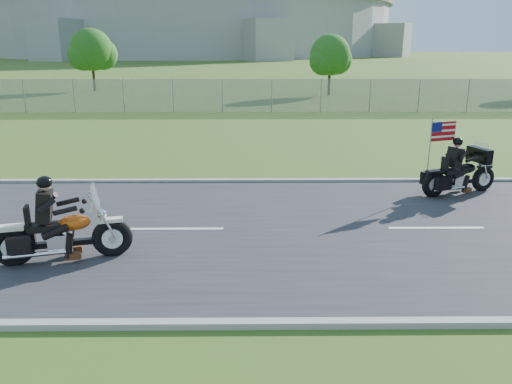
{
  "coord_description": "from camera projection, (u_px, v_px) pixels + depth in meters",
  "views": [
    {
      "loc": [
        -0.25,
        -10.69,
        4.15
      ],
      "look_at": [
        -0.15,
        0.0,
        0.92
      ],
      "focal_mm": 35.0,
      "sensor_mm": 36.0,
      "label": 1
    }
  ],
  "objects": [
    {
      "name": "ground",
      "position": [
        262.0,
        230.0,
        11.44
      ],
      "size": [
        420.0,
        420.0,
        0.0
      ],
      "primitive_type": "plane",
      "color": "#38581B",
      "rests_on": "ground"
    },
    {
      "name": "road",
      "position": [
        262.0,
        229.0,
        11.43
      ],
      "size": [
        120.0,
        8.0,
        0.04
      ],
      "primitive_type": "cube",
      "color": "#28282B",
      "rests_on": "ground"
    },
    {
      "name": "curb_north",
      "position": [
        260.0,
        181.0,
        15.3
      ],
      "size": [
        120.0,
        0.18,
        0.12
      ],
      "primitive_type": "cube",
      "color": "#9E9B93",
      "rests_on": "ground"
    },
    {
      "name": "curb_south",
      "position": [
        268.0,
        324.0,
        7.55
      ],
      "size": [
        120.0,
        0.18,
        0.12
      ],
      "primitive_type": "cube",
      "color": "#9E9B93",
      "rests_on": "ground"
    },
    {
      "name": "fence",
      "position": [
        173.0,
        96.0,
        30.25
      ],
      "size": [
        60.0,
        0.03,
        2.0
      ],
      "primitive_type": "cube",
      "color": "gray",
      "rests_on": "ground"
    },
    {
      "name": "stadium",
      "position": [
        193.0,
        7.0,
        169.48
      ],
      "size": [
        140.4,
        140.4,
        29.2
      ],
      "color": "#A3A099",
      "rests_on": "ground"
    },
    {
      "name": "tree_fence_near",
      "position": [
        331.0,
        57.0,
        39.39
      ],
      "size": [
        3.52,
        3.28,
        4.75
      ],
      "color": "#382316",
      "rests_on": "ground"
    },
    {
      "name": "tree_fence_mid",
      "position": [
        92.0,
        52.0,
        42.94
      ],
      "size": [
        3.96,
        3.69,
        5.3
      ],
      "color": "#382316",
      "rests_on": "ground"
    },
    {
      "name": "motorcycle_lead",
      "position": [
        61.0,
        235.0,
        9.65
      ],
      "size": [
        2.59,
        1.05,
        1.77
      ],
      "rotation": [
        0.0,
        0.0,
        0.24
      ],
      "color": "black",
      "rests_on": "ground"
    },
    {
      "name": "motorcycle_follow",
      "position": [
        459.0,
        175.0,
        13.95
      ],
      "size": [
        2.38,
        1.2,
        2.05
      ],
      "rotation": [
        0.0,
        0.0,
        0.34
      ],
      "color": "black",
      "rests_on": "ground"
    }
  ]
}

